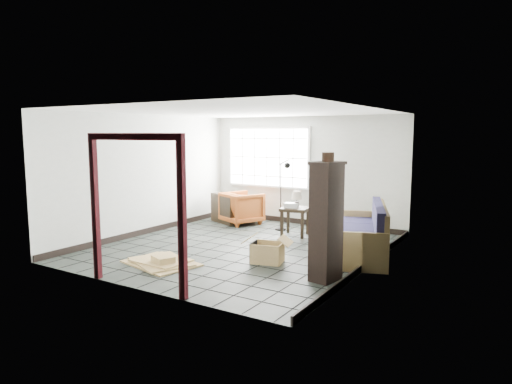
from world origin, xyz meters
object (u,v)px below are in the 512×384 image
Objects in this scene: tall_shelf at (326,221)px; futon_sofa at (366,237)px; armchair at (242,206)px; side_table at (295,213)px.

futon_sofa is at bearing 98.12° from tall_shelf.
tall_shelf reaches higher than armchair.
armchair is 1.33× the size of side_table.
armchair is at bearing 163.87° from side_table.
side_table is 3.06m from tall_shelf.
futon_sofa is 3.74m from armchair.
armchair is at bearing 140.58° from futon_sofa.
side_table is at bearing 135.69° from tall_shelf.
side_table is 0.36× the size of tall_shelf.
futon_sofa reaches higher than side_table.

